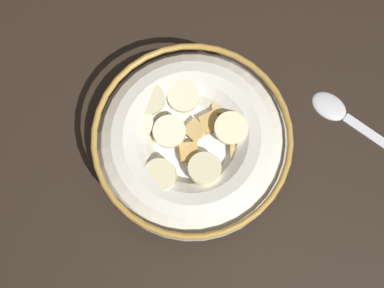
{
  "coord_description": "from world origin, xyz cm",
  "views": [
    {
      "loc": [
        -11.85,
        -3.34,
        52.44
      ],
      "look_at": [
        0.0,
        0.0,
        3.0
      ],
      "focal_mm": 47.78,
      "sensor_mm": 36.0,
      "label": 1
    }
  ],
  "objects": [
    {
      "name": "ground_plane",
      "position": [
        0.0,
        0.0,
        -1.0
      ],
      "size": [
        136.27,
        136.27,
        2.0
      ],
      "primitive_type": "cube",
      "color": "black"
    },
    {
      "name": "cereal_bowl",
      "position": [
        0.0,
        0.02,
        3.29
      ],
      "size": [
        19.23,
        19.23,
        6.23
      ],
      "color": "silver",
      "rests_on": "ground_plane"
    },
    {
      "name": "spoon",
      "position": [
        7.74,
        -15.57,
        0.33
      ],
      "size": [
        7.89,
        16.45,
        0.8
      ],
      "color": "silver",
      "rests_on": "ground_plane"
    }
  ]
}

